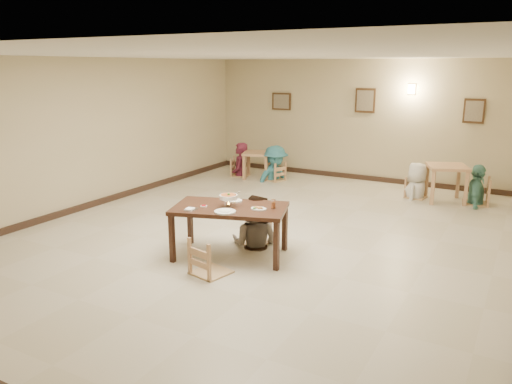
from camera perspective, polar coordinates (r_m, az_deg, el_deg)
The scene contains 31 objects.
floor at distance 8.65m, azimuth 1.23°, elevation -4.89°, with size 10.00×10.00×0.00m, color beige.
ceiling at distance 8.17m, azimuth 1.34°, elevation 15.40°, with size 10.00×10.00×0.00m, color silver.
wall_back at distance 12.88m, azimuth 11.88°, elevation 8.00°, with size 10.00×10.00×0.00m, color #C2B28D.
wall_left at distance 10.73m, azimuth -18.06°, elevation 6.41°, with size 10.00×10.00×0.00m, color #C2B28D.
baseboard_back at distance 13.08m, azimuth 11.52°, elevation 1.71°, with size 8.00×0.06×0.12m, color #302017.
baseboard_left at distance 10.98m, azimuth -17.38°, elevation -1.05°, with size 0.06×10.00×0.12m, color #302017.
picture_a at distance 13.62m, azimuth 2.92°, elevation 10.30°, with size 0.55×0.04×0.45m.
picture_b at distance 12.76m, azimuth 12.37°, elevation 10.18°, with size 0.50×0.04×0.60m.
picture_c at distance 12.28m, azimuth 23.65°, elevation 8.47°, with size 0.45×0.04×0.55m.
wall_sconce at distance 12.47m, azimuth 17.37°, elevation 11.16°, with size 0.16×0.05×0.22m, color #FFD88C.
main_table at distance 7.51m, azimuth -3.00°, elevation -2.26°, with size 1.88×1.41×0.79m.
chair_far at distance 8.11m, azimuth -0.03°, elevation -2.98°, with size 0.41×0.41×0.87m.
chair_near at distance 6.95m, azimuth -5.24°, elevation -5.43°, with size 0.47×0.47×1.01m.
main_diner at distance 7.93m, azimuth -0.13°, elevation -0.35°, with size 0.81×0.63×1.67m, color gray.
curry_warmer at distance 7.46m, azimuth -3.16°, elevation -0.57°, with size 0.31×0.27×0.25m.
rice_plate_far at distance 7.77m, azimuth -2.65°, elevation -0.94°, with size 0.30×0.30×0.07m.
rice_plate_near at distance 7.19m, azimuth -3.56°, elevation -2.23°, with size 0.31×0.31×0.07m.
fried_plate at distance 7.31m, azimuth 0.28°, elevation -1.88°, with size 0.24×0.24×0.05m.
chili_dish at distance 7.50m, azimuth -5.99°, elevation -1.60°, with size 0.10×0.10×0.02m.
napkin_cutlery at distance 7.35m, azimuth -7.57°, elevation -1.97°, with size 0.15×0.23×0.03m.
drink_glass at distance 7.37m, azimuth 1.99°, elevation -1.41°, with size 0.07×0.07×0.13m.
bg_table_left at distance 12.84m, azimuth 0.13°, elevation 4.00°, with size 0.87×0.87×0.68m.
bg_table_right at distance 11.35m, azimuth 21.00°, elevation 2.17°, with size 1.02×1.02×0.79m.
bg_chair_ll at distance 13.11m, azimuth -1.86°, elevation 3.82°, with size 0.44×0.44×0.93m.
bg_chair_lr at distance 12.61m, azimuth 2.19°, elevation 3.36°, with size 0.43×0.43×0.91m.
bg_chair_rl at distance 11.48m, azimuth 17.93°, elevation 1.48°, with size 0.41×0.41×0.87m.
bg_chair_rr at distance 11.38m, azimuth 24.01°, elevation 1.35°, with size 0.51×0.51×1.08m.
bg_diner_a at distance 13.04m, azimuth -1.88°, elevation 5.65°, with size 0.65×0.42×1.77m, color #5B1B30.
bg_diner_b at distance 12.54m, azimuth 2.21°, elevation 5.31°, with size 1.15×0.66×1.78m, color teal.
bg_diner_c at distance 11.41m, azimuth 18.06°, elevation 3.19°, with size 0.77×0.50×1.57m, color silver.
bg_diner_d at distance 11.32m, azimuth 24.17°, elevation 2.89°, with size 0.99×0.41×1.70m, color #589C8B.
Camera 1 is at (3.83, -7.22, 2.84)m, focal length 35.00 mm.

